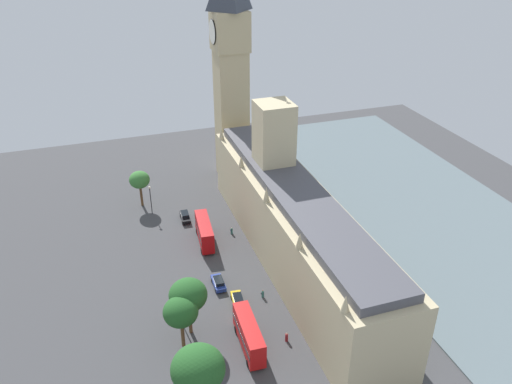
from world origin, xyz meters
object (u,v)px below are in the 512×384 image
Objects in this scene: double_decker_bus_opposite_hall at (204,231)px; pedestrian_far_end at (232,231)px; pedestrian_by_river_gate at (287,337)px; street_lamp_slot_13 at (179,302)px; pedestrian_midblock at (263,294)px; plane_tree_trailing at (181,312)px; plane_tree_slot_11 at (188,295)px; parliament_building at (293,222)px; street_lamp_slot_12 at (150,195)px; clock_tower at (231,65)px; plane_tree_slot_10 at (198,369)px; car_blue_under_trees at (219,283)px; double_decker_bus_corner at (249,334)px; car_yellow_cab_kerbside at (238,300)px; car_black_leading at (185,216)px; plane_tree_near_tower at (139,180)px.

double_decker_bus_opposite_hall is 6.74× the size of pedestrian_far_end.
street_lamp_slot_13 is at bearing -28.08° from pedestrian_by_river_gate.
pedestrian_by_river_gate reaches higher than pedestrian_midblock.
plane_tree_trailing is 3.14m from plane_tree_slot_11.
parliament_building is 9.63× the size of street_lamp_slot_12.
clock_tower reaches higher than plane_tree_slot_10.
plane_tree_slot_10 reaches higher than car_blue_under_trees.
pedestrian_by_river_gate is at bearing -3.73° from double_decker_bus_corner.
pedestrian_midblock is 0.15× the size of plane_tree_slot_11.
street_lamp_slot_12 is at bearing 105.36° from car_blue_under_trees.
street_lamp_slot_13 is (15.30, 22.39, 3.33)m from pedestrian_far_end.
car_blue_under_trees is 27.40m from plane_tree_slot_10.
plane_tree_trailing is at bearing 55.94° from plane_tree_slot_11.
street_lamp_slot_12 is at bearing -91.93° from plane_tree_trailing.
pedestrian_by_river_gate is at bearing 146.70° from street_lamp_slot_13.
car_yellow_cab_kerbside is 0.43× the size of plane_tree_slot_10.
car_black_leading is 35.17m from plane_tree_slot_11.
street_lamp_slot_13 reaches higher than pedestrian_far_end.
clock_tower is 40.22m from double_decker_bus_opposite_hall.
double_decker_bus_corner is 45.83m from street_lamp_slot_12.
clock_tower is 56.70m from car_yellow_cab_kerbside.
plane_tree_slot_10 is at bearing 88.31° from street_lamp_slot_12.
car_blue_under_trees is at bearing 104.29° from street_lamp_slot_12.
clock_tower is 5.11× the size of double_decker_bus_opposite_hall.
plane_tree_slot_11 is at bearing 166.91° from pedestrian_midblock.
street_lamp_slot_12 is (6.45, -5.00, 3.87)m from car_black_leading.
car_blue_under_trees is 30.54m from street_lamp_slot_12.
pedestrian_by_river_gate is 0.19× the size of plane_tree_near_tower.
pedestrian_by_river_gate is 48.01m from street_lamp_slot_12.
car_blue_under_trees is at bearing -126.13° from plane_tree_trailing.
street_lamp_slot_12 reaches higher than street_lamp_slot_13.
car_yellow_cab_kerbside is 3.01× the size of pedestrian_far_end.
plane_tree_near_tower is (24.70, -30.06, -1.88)m from parliament_building.
double_decker_bus_opposite_hall is at bearing 91.90° from double_decker_bus_corner.
pedestrian_by_river_gate is 0.24× the size of street_lamp_slot_12.
pedestrian_midblock is (-6.55, 5.32, -0.19)m from car_blue_under_trees.
street_lamp_slot_12 is at bearing 110.81° from car_yellow_cab_kerbside.
parliament_building is 11.62× the size of street_lamp_slot_13.
double_decker_bus_corner is 1.54× the size of street_lamp_slot_12.
plane_tree_slot_11 is (-1.92, -15.21, -0.57)m from plane_tree_slot_10.
plane_tree_slot_10 is 1.95× the size of street_lamp_slot_13.
car_yellow_cab_kerbside is at bearing 105.00° from street_lamp_slot_12.
double_decker_bus_corner is (14.47, 57.92, -25.59)m from clock_tower.
car_black_leading is 0.84× the size of street_lamp_slot_13.
pedestrian_midblock is 0.23× the size of street_lamp_slot_12.
clock_tower reaches higher than street_lamp_slot_12.
pedestrian_far_end is at bearing -111.66° from plane_tree_slot_10.
clock_tower is at bearing 49.23° from pedestrian_midblock.
double_decker_bus_corner is 50.61m from plane_tree_near_tower.
pedestrian_far_end is at bearing 58.07° from pedestrian_midblock.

